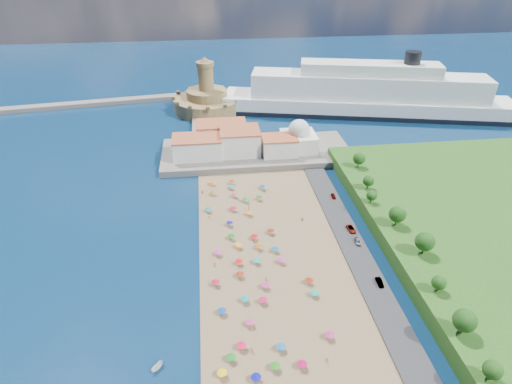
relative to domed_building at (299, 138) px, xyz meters
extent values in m
plane|color=#071938|center=(-30.00, -71.00, -8.97)|extent=(700.00, 700.00, 0.00)
cube|color=#59544C|center=(-20.00, 2.00, -7.47)|extent=(90.00, 36.00, 3.00)
cube|color=#59544C|center=(-42.00, 37.00, -7.77)|extent=(18.00, 70.00, 2.40)
cube|color=#59544C|center=(-140.00, 82.00, -7.67)|extent=(199.03, 34.77, 2.60)
cube|color=silver|center=(-48.00, -2.00, -1.47)|extent=(22.00, 14.00, 9.00)
cube|color=silver|center=(-28.00, 0.00, -0.47)|extent=(18.00, 16.00, 11.00)
cube|color=silver|center=(-10.00, -4.00, -1.97)|extent=(16.00, 12.00, 8.00)
cube|color=silver|center=(-36.00, 12.00, -0.97)|extent=(24.00, 14.00, 10.00)
cube|color=silver|center=(0.00, 0.00, -1.97)|extent=(16.00, 16.00, 8.00)
sphere|color=silver|center=(0.00, 0.00, 4.03)|extent=(10.00, 10.00, 10.00)
cylinder|color=silver|center=(0.00, 0.00, 7.83)|extent=(1.20, 1.20, 1.60)
cylinder|color=olive|center=(-42.00, 67.00, -4.97)|extent=(40.00, 40.00, 8.00)
cylinder|color=olive|center=(-42.00, 67.00, 1.53)|extent=(24.00, 24.00, 5.00)
cylinder|color=olive|center=(-42.00, 67.00, 11.03)|extent=(9.00, 9.00, 14.00)
cylinder|color=olive|center=(-42.00, 67.00, 19.23)|extent=(10.40, 10.40, 2.40)
cone|color=olive|center=(-42.00, 67.00, 21.93)|extent=(6.00, 6.00, 3.00)
cube|color=black|center=(51.03, 50.68, -7.62)|extent=(170.06, 62.86, 2.72)
cube|color=white|center=(51.03, 50.68, -3.94)|extent=(169.00, 62.24, 10.07)
cube|color=white|center=(51.03, 50.68, 7.81)|extent=(135.30, 50.23, 13.42)
cube|color=white|center=(51.03, 50.68, 17.87)|extent=(79.82, 33.11, 6.71)
cylinder|color=black|center=(72.81, 45.58, 24.59)|extent=(8.95, 8.95, 6.71)
cylinder|color=gray|center=(-35.57, -84.01, -7.72)|extent=(0.07, 0.07, 2.00)
cone|color=maroon|center=(-35.57, -84.01, -6.82)|extent=(2.50, 2.50, 0.60)
cylinder|color=gray|center=(-29.16, -50.23, -7.72)|extent=(0.07, 0.07, 2.00)
cone|color=orange|center=(-29.16, -50.23, -6.82)|extent=(2.50, 2.50, 0.60)
cylinder|color=gray|center=(-28.97, -65.42, -7.72)|extent=(0.07, 0.07, 2.00)
cone|color=red|center=(-28.97, -65.42, -6.82)|extent=(2.50, 2.50, 0.60)
cylinder|color=gray|center=(-33.94, -25.51, -7.72)|extent=(0.07, 0.07, 2.00)
cone|color=#8C390C|center=(-33.94, -25.51, -6.82)|extent=(2.50, 2.50, 0.60)
cylinder|color=gray|center=(-40.47, -113.96, -7.72)|extent=(0.07, 0.07, 2.00)
cone|color=#15791E|center=(-40.47, -113.96, -6.82)|extent=(2.50, 2.50, 0.60)
cylinder|color=gray|center=(-35.42, -78.06, -7.72)|extent=(0.07, 0.07, 2.00)
cone|color=red|center=(-35.42, -78.06, -6.82)|extent=(2.50, 2.50, 0.60)
cylinder|color=gray|center=(-34.61, -103.43, -7.72)|extent=(0.07, 0.07, 2.00)
cone|color=#C62A73|center=(-34.61, -103.43, -6.82)|extent=(2.50, 2.50, 0.60)
cylinder|color=gray|center=(-21.65, -31.49, -7.72)|extent=(0.07, 0.07, 2.00)
cone|color=#0B4793|center=(-21.65, -31.49, -6.82)|extent=(2.50, 2.50, 0.60)
cylinder|color=gray|center=(-14.71, -94.70, -7.72)|extent=(0.07, 0.07, 2.00)
cone|color=#109482|center=(-14.71, -94.70, -6.82)|extent=(2.50, 2.50, 0.60)
cylinder|color=gray|center=(-30.05, -95.68, -7.72)|extent=(0.07, 0.07, 2.00)
cone|color=#C40F4B|center=(-30.05, -95.68, -6.82)|extent=(2.50, 2.50, 0.60)
cylinder|color=gray|center=(-42.89, -118.10, -7.72)|extent=(0.07, 0.07, 2.00)
cone|color=yellow|center=(-42.89, -118.10, -6.82)|extent=(2.50, 2.50, 0.60)
cylinder|color=gray|center=(-21.84, -78.96, -7.72)|extent=(0.07, 0.07, 2.00)
cone|color=#C22998|center=(-21.84, -78.96, -6.82)|extent=(2.50, 2.50, 0.60)
cylinder|color=gray|center=(-44.39, -46.08, -7.72)|extent=(0.07, 0.07, 2.00)
cone|color=#0D637A|center=(-44.39, -46.08, -6.82)|extent=(2.50, 2.50, 0.60)
cylinder|color=gray|center=(-36.92, -56.18, -7.72)|extent=(0.07, 0.07, 2.00)
cone|color=#180CA1|center=(-36.92, -56.18, -6.82)|extent=(2.50, 2.50, 0.60)
cylinder|color=gray|center=(-35.00, -120.26, -7.72)|extent=(0.07, 0.07, 2.00)
cone|color=#0B0D94|center=(-35.00, -120.26, -6.82)|extent=(2.50, 2.50, 0.60)
cylinder|color=gray|center=(-42.17, -33.61, -7.72)|extent=(0.07, 0.07, 2.00)
cone|color=#855E0C|center=(-42.17, -33.61, -6.82)|extent=(2.50, 2.50, 0.60)
cylinder|color=gray|center=(-22.81, -62.76, -7.72)|extent=(0.07, 0.07, 2.00)
cone|color=maroon|center=(-22.81, -62.76, -6.82)|extent=(2.50, 2.50, 0.60)
cylinder|color=gray|center=(-29.43, -40.58, -7.72)|extent=(0.07, 0.07, 2.00)
cone|color=#167E2E|center=(-29.43, -40.58, -6.82)|extent=(2.50, 2.50, 0.60)
cylinder|color=gray|center=(-42.28, -25.28, -7.72)|extent=(0.07, 0.07, 2.00)
cone|color=#F4590A|center=(-42.28, -25.28, -6.82)|extent=(2.50, 2.50, 0.60)
cylinder|color=gray|center=(-37.56, -110.74, -7.72)|extent=(0.07, 0.07, 2.00)
cone|color=#DA1144|center=(-37.56, -110.74, -6.82)|extent=(2.50, 2.50, 0.60)
cylinder|color=gray|center=(-15.12, -89.29, -7.72)|extent=(0.07, 0.07, 2.00)
cone|color=maroon|center=(-15.12, -89.29, -6.82)|extent=(2.50, 2.50, 0.60)
cylinder|color=gray|center=(-27.63, -112.34, -7.72)|extent=(0.07, 0.07, 2.00)
cone|color=#0C67A8|center=(-27.63, -112.34, -6.82)|extent=(2.50, 2.50, 0.60)
cylinder|color=gray|center=(-22.84, -73.05, -7.72)|extent=(0.07, 0.07, 2.00)
cone|color=#0D5E7B|center=(-22.84, -73.05, -6.82)|extent=(2.50, 2.50, 0.60)
cylinder|color=gray|center=(-41.89, -98.45, -7.72)|extent=(0.07, 0.07, 2.00)
cone|color=#0B3D97|center=(-41.89, -98.45, -6.82)|extent=(2.50, 2.50, 0.60)
cylinder|color=gray|center=(-34.43, -29.68, -7.72)|extent=(0.07, 0.07, 2.00)
cone|color=#0F828B|center=(-34.43, -29.68, -6.82)|extent=(2.50, 2.50, 0.60)
cylinder|color=gray|center=(-23.47, -118.05, -7.72)|extent=(0.07, 0.07, 2.00)
cone|color=#A50D40|center=(-23.47, -118.05, -6.82)|extent=(2.50, 2.50, 0.60)
cylinder|color=gray|center=(-29.67, -78.17, -7.72)|extent=(0.07, 0.07, 2.00)
cone|color=#0F8A8A|center=(-29.67, -78.17, -6.82)|extent=(2.50, 2.50, 0.60)
cylinder|color=gray|center=(-33.48, -36.63, -7.72)|extent=(0.07, 0.07, 2.00)
cone|color=#AD2550|center=(-33.48, -36.63, -6.82)|extent=(2.50, 2.50, 0.60)
cylinder|color=gray|center=(-34.85, -69.52, -7.72)|extent=(0.07, 0.07, 2.00)
cone|color=orange|center=(-34.85, -69.52, -6.82)|extent=(2.50, 2.50, 0.60)
cylinder|color=gray|center=(-41.90, -72.57, -7.72)|extent=(0.07, 0.07, 2.00)
cone|color=#AF2593|center=(-41.90, -72.57, -6.82)|extent=(2.50, 2.50, 0.60)
cylinder|color=gray|center=(-14.49, -110.23, -7.72)|extent=(0.07, 0.07, 2.00)
cone|color=#A9246B|center=(-14.49, -110.23, -6.82)|extent=(2.50, 2.50, 0.60)
cylinder|color=gray|center=(-30.02, -117.75, -7.72)|extent=(0.07, 0.07, 2.00)
cone|color=#237F16|center=(-30.02, -117.75, -6.82)|extent=(2.50, 2.50, 0.60)
cylinder|color=gray|center=(-35.11, -94.63, -7.72)|extent=(0.07, 0.07, 2.00)
cone|color=#0E8489|center=(-35.11, -94.63, -6.82)|extent=(2.50, 2.50, 0.60)
cylinder|color=gray|center=(-28.12, -70.92, -7.72)|extent=(0.07, 0.07, 2.00)
cone|color=#98590D|center=(-28.12, -70.92, -6.82)|extent=(2.50, 2.50, 0.60)
cylinder|color=gray|center=(-34.86, -46.51, -7.72)|extent=(0.07, 0.07, 2.00)
cone|color=red|center=(-34.86, -46.51, -6.82)|extent=(2.50, 2.50, 0.60)
cylinder|color=gray|center=(-24.06, -39.71, -7.72)|extent=(0.07, 0.07, 2.00)
cone|color=#246A12|center=(-24.06, -39.71, -6.82)|extent=(2.50, 2.50, 0.60)
cylinder|color=gray|center=(-36.96, -64.20, -7.72)|extent=(0.07, 0.07, 2.00)
cone|color=#126816|center=(-36.96, -64.20, -6.82)|extent=(2.50, 2.50, 0.60)
cylinder|color=gray|center=(-28.50, -89.82, -7.72)|extent=(0.07, 0.07, 2.00)
cone|color=#AD2576|center=(-28.50, -89.82, -6.82)|extent=(2.50, 2.50, 0.60)
cylinder|color=gray|center=(-43.22, -86.74, -7.72)|extent=(0.07, 0.07, 2.00)
cone|color=#B80E36|center=(-43.22, -86.74, -6.82)|extent=(2.50, 2.50, 0.60)
imported|color=tan|center=(-43.01, -77.83, -7.83)|extent=(0.96, 1.06, 1.78)
imported|color=tan|center=(-46.42, -32.17, -7.81)|extent=(1.15, 0.94, 1.84)
imported|color=tan|center=(-19.82, -33.80, -7.82)|extent=(0.93, 1.29, 1.80)
imported|color=tan|center=(-27.70, -86.12, -7.88)|extent=(0.95, 0.77, 1.69)
imported|color=tan|center=(-44.12, -50.63, -7.87)|extent=(1.28, 1.06, 1.72)
imported|color=tan|center=(-29.04, -45.94, -7.80)|extent=(0.77, 0.96, 1.85)
imported|color=tan|center=(-35.01, -111.89, -7.89)|extent=(0.83, 1.62, 1.67)
imported|color=tan|center=(-42.41, -97.26, -7.88)|extent=(0.66, 0.74, 1.69)
imported|color=tan|center=(-16.93, -117.08, -7.85)|extent=(1.06, 0.98, 1.74)
imported|color=tan|center=(-9.96, -56.16, -7.83)|extent=(1.50, 1.60, 1.80)
imported|color=white|center=(-58.47, -113.89, -8.24)|extent=(3.45, 3.89, 1.47)
imported|color=gray|center=(6.00, -41.75, -7.64)|extent=(1.70, 3.78, 1.26)
imported|color=gray|center=(6.00, -92.26, -7.59)|extent=(1.52, 4.18, 1.37)
imported|color=gray|center=(6.00, -64.61, -7.58)|extent=(2.77, 5.18, 1.39)
imported|color=gray|center=(6.00, -71.90, -7.64)|extent=(2.03, 4.47, 1.27)
cylinder|color=#382314|center=(16.10, -130.11, -1.78)|extent=(0.50, 0.50, 2.40)
sphere|color=#14380F|center=(16.10, -130.11, 0.38)|extent=(4.31, 4.31, 4.31)
cylinder|color=#382314|center=(16.74, -117.09, -1.36)|extent=(0.50, 0.50, 3.23)
sphere|color=#14380F|center=(16.74, -117.09, 1.55)|extent=(5.81, 5.81, 5.81)
cylinder|color=#382314|center=(17.93, -102.37, -1.84)|extent=(0.50, 0.50, 2.26)
sphere|color=#14380F|center=(17.93, -102.37, 0.19)|extent=(4.07, 4.07, 4.07)
cylinder|color=#382314|center=(21.35, -86.16, -1.30)|extent=(0.50, 0.50, 3.34)
sphere|color=#14380F|center=(21.35, -86.16, 1.70)|extent=(6.01, 6.01, 6.01)
cylinder|color=#382314|center=(19.19, -70.47, -1.36)|extent=(0.50, 0.50, 3.24)
sphere|color=#14380F|center=(19.19, -70.47, 1.56)|extent=(5.83, 5.83, 5.83)
cylinder|color=#382314|center=(15.84, -55.48, -1.88)|extent=(0.50, 0.50, 2.19)
sphere|color=#14380F|center=(15.84, -55.48, 0.10)|extent=(3.95, 3.95, 3.95)
cylinder|color=#382314|center=(18.21, -45.21, -1.75)|extent=(0.50, 0.50, 2.44)
sphere|color=#14380F|center=(18.21, -45.21, 0.45)|extent=(4.40, 4.40, 4.40)
cylinder|color=#382314|center=(20.45, -27.11, -1.52)|extent=(0.50, 0.50, 2.92)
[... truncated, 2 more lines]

